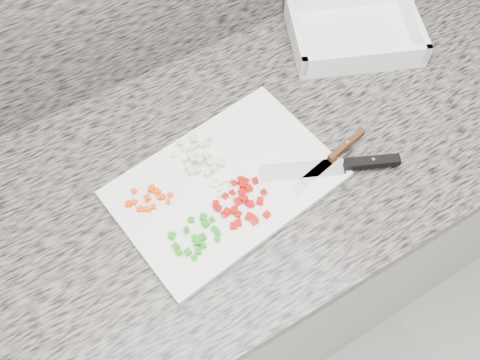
% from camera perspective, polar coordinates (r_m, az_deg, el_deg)
% --- Properties ---
extents(cabinet, '(3.92, 0.62, 0.86)m').
position_cam_1_polar(cabinet, '(1.45, -0.79, -8.05)').
color(cabinet, beige).
rests_on(cabinet, ground).
extents(countertop, '(3.96, 0.64, 0.04)m').
position_cam_1_polar(countertop, '(1.05, -1.08, 1.17)').
color(countertop, '#635E58').
rests_on(countertop, cabinet).
extents(cutting_board, '(0.43, 0.32, 0.01)m').
position_cam_1_polar(cutting_board, '(1.00, -1.57, -0.43)').
color(cutting_board, white).
rests_on(cutting_board, countertop).
extents(carrot_pile, '(0.09, 0.06, 0.02)m').
position_cam_1_polar(carrot_pile, '(0.99, -9.78, -2.01)').
color(carrot_pile, '#FF4505').
rests_on(carrot_pile, cutting_board).
extents(onion_pile, '(0.09, 0.10, 0.02)m').
position_cam_1_polar(onion_pile, '(1.02, -4.40, 2.41)').
color(onion_pile, beige).
rests_on(onion_pile, cutting_board).
extents(green_pepper_pile, '(0.09, 0.08, 0.02)m').
position_cam_1_polar(green_pepper_pile, '(0.94, -4.72, -6.01)').
color(green_pepper_pile, '#178A0C').
rests_on(green_pepper_pile, cutting_board).
extents(red_pepper_pile, '(0.10, 0.10, 0.02)m').
position_cam_1_polar(red_pepper_pile, '(0.97, 0.13, -2.40)').
color(red_pepper_pile, '#B30702').
rests_on(red_pepper_pile, cutting_board).
extents(garlic_pile, '(0.04, 0.05, 0.01)m').
position_cam_1_polar(garlic_pile, '(0.99, -2.07, -0.72)').
color(garlic_pile, '#F8F1BF').
rests_on(garlic_pile, cutting_board).
extents(chef_knife, '(0.25, 0.14, 0.02)m').
position_cam_1_polar(chef_knife, '(1.03, 11.49, 1.61)').
color(chef_knife, '#B8B9BE').
rests_on(chef_knife, cutting_board).
extents(paring_knife, '(0.19, 0.05, 0.02)m').
position_cam_1_polar(paring_knife, '(1.04, 10.38, 2.88)').
color(paring_knife, '#B8B9BE').
rests_on(paring_knife, cutting_board).
extents(tray, '(0.33, 0.29, 0.06)m').
position_cam_1_polar(tray, '(1.25, 12.03, 15.01)').
color(tray, white).
rests_on(tray, countertop).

